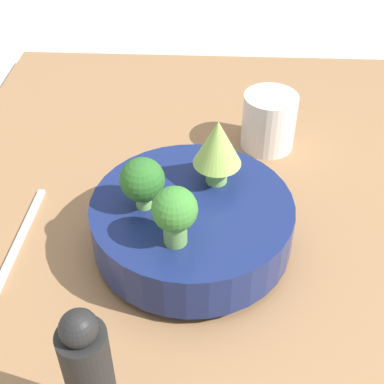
# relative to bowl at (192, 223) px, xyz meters

# --- Properties ---
(ground_plane) EXTENTS (6.00, 6.00, 0.00)m
(ground_plane) POSITION_rel_bowl_xyz_m (0.02, 0.02, -0.08)
(ground_plane) COLOR beige
(table) EXTENTS (1.20, 0.84, 0.03)m
(table) POSITION_rel_bowl_xyz_m (0.02, 0.02, -0.06)
(table) COLOR olive
(table) RESTS_ON ground_plane
(bowl) EXTENTS (0.27, 0.27, 0.08)m
(bowl) POSITION_rel_bowl_xyz_m (0.00, 0.00, 0.00)
(bowl) COLOR navy
(bowl) RESTS_ON table
(broccoli_floret_right) EXTENTS (0.05, 0.05, 0.08)m
(broccoli_floret_right) POSITION_rel_bowl_xyz_m (0.07, -0.02, 0.08)
(broccoli_floret_right) COLOR #609347
(broccoli_floret_right) RESTS_ON bowl
(broccoli_floret_front) EXTENTS (0.06, 0.06, 0.07)m
(broccoli_floret_front) POSITION_rel_bowl_xyz_m (0.01, -0.06, 0.08)
(broccoli_floret_front) COLOR #7AB256
(broccoli_floret_front) RESTS_ON bowl
(romanesco_piece_far) EXTENTS (0.06, 0.06, 0.09)m
(romanesco_piece_far) POSITION_rel_bowl_xyz_m (-0.05, 0.03, 0.09)
(romanesco_piece_far) COLOR #7AB256
(romanesco_piece_far) RESTS_ON bowl
(cup) EXTENTS (0.09, 0.09, 0.10)m
(cup) POSITION_rel_bowl_xyz_m (-0.25, 0.12, 0.00)
(cup) COLOR silver
(cup) RESTS_ON table
(pepper_mill) EXTENTS (0.04, 0.04, 0.18)m
(pepper_mill) POSITION_rel_bowl_xyz_m (0.26, -0.08, 0.04)
(pepper_mill) COLOR black
(pepper_mill) RESTS_ON table
(fork) EXTENTS (0.20, 0.02, 0.01)m
(fork) POSITION_rel_bowl_xyz_m (-0.00, -0.24, -0.04)
(fork) COLOR silver
(fork) RESTS_ON table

